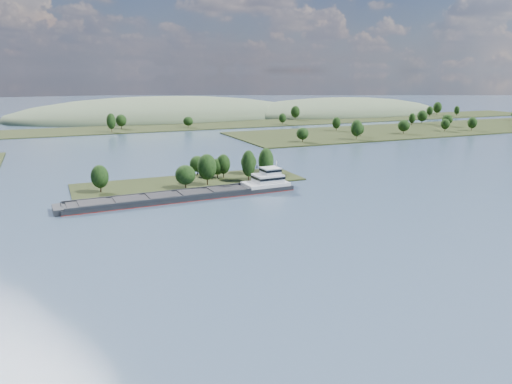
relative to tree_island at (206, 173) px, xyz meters
name	(u,v)px	position (x,y,z in m)	size (l,w,h in m)	color
ground	(239,219)	(-6.68, -58.30, -4.15)	(1800.00, 1800.00, 0.00)	#3C4F68
tree_island	(206,173)	(0.00, 0.00, 0.00)	(100.00, 31.95, 15.62)	black
right_bank	(421,129)	(224.34, 121.15, -3.15)	(320.00, 90.00, 15.55)	black
back_shoreline	(129,128)	(1.37, 221.48, -3.37)	(900.00, 60.00, 16.11)	black
hill_east	(340,113)	(253.32, 291.70, -4.15)	(260.00, 140.00, 36.00)	#4B5D40
hill_west	(163,117)	(53.32, 321.70, -4.15)	(320.00, 160.00, 44.00)	#4B5D40
cargo_barge	(198,193)	(-10.70, -24.58, -2.57)	(93.26, 15.39, 12.56)	black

